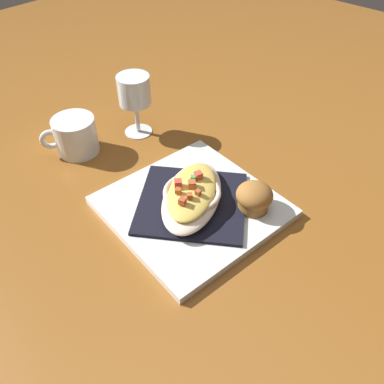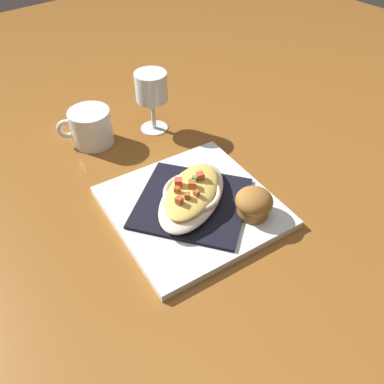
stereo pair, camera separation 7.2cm
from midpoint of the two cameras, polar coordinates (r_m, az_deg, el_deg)
ground_plane at (r=0.75m, az=2.74°, el=-2.67°), size 2.60×2.60×0.00m
square_plate at (r=0.74m, az=2.76°, el=-2.26°), size 0.32×0.32×0.02m
folded_napkin at (r=0.74m, az=2.79°, el=-1.65°), size 0.26×0.27×0.01m
gratin_dish at (r=0.72m, az=2.84°, el=-0.41°), size 0.22×0.18×0.05m
muffin at (r=0.72m, az=11.75°, el=-1.71°), size 0.07×0.07×0.05m
coffee_mug at (r=0.91m, az=-12.18°, el=8.81°), size 0.12×0.09×0.08m
stemmed_glass at (r=0.91m, az=-3.56°, el=14.35°), size 0.07×0.07×0.14m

